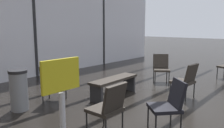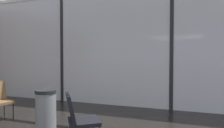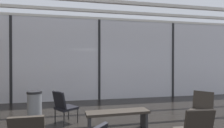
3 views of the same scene
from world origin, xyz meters
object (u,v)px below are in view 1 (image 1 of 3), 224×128
(lounge_chair_2, at_px, (186,79))
(waiting_bench, at_px, (114,82))
(lounge_chair_6, at_px, (161,66))
(lounge_chair_3, at_px, (109,105))
(lounge_chair_5, at_px, (169,102))
(trash_bin, at_px, (19,90))
(lounge_chair_1, at_px, (53,82))

(lounge_chair_2, distance_m, waiting_bench, 1.75)
(lounge_chair_2, bearing_deg, lounge_chair_6, -126.98)
(lounge_chair_3, bearing_deg, lounge_chair_5, 138.45)
(lounge_chair_2, relative_size, trash_bin, 1.01)
(lounge_chair_5, relative_size, trash_bin, 1.01)
(lounge_chair_2, bearing_deg, lounge_chair_1, -39.23)
(lounge_chair_5, distance_m, waiting_bench, 2.13)
(lounge_chair_5, height_order, waiting_bench, lounge_chair_5)
(lounge_chair_3, relative_size, trash_bin, 1.01)
(lounge_chair_5, distance_m, lounge_chair_6, 3.51)
(lounge_chair_2, distance_m, lounge_chair_6, 1.75)
(lounge_chair_6, bearing_deg, lounge_chair_5, -95.31)
(lounge_chair_1, distance_m, lounge_chair_5, 2.72)
(lounge_chair_3, xyz_separation_m, lounge_chair_6, (3.79, 1.11, 0.00))
(lounge_chair_5, height_order, trash_bin, lounge_chair_5)
(lounge_chair_6, xyz_separation_m, waiting_bench, (-2.15, 0.15, -0.13))
(waiting_bench, bearing_deg, trash_bin, 154.24)
(lounge_chair_3, height_order, trash_bin, lounge_chair_3)
(lounge_chair_2, relative_size, lounge_chair_6, 1.00)
(lounge_chair_3, height_order, lounge_chair_5, same)
(lounge_chair_1, bearing_deg, lounge_chair_3, 133.50)
(lounge_chair_2, height_order, waiting_bench, lounge_chair_2)
(lounge_chair_3, relative_size, waiting_bench, 0.58)
(lounge_chair_3, bearing_deg, lounge_chair_1, -100.53)
(lounge_chair_3, bearing_deg, waiting_bench, -143.01)
(lounge_chair_3, distance_m, waiting_bench, 2.08)
(lounge_chair_2, bearing_deg, lounge_chair_5, 19.56)
(lounge_chair_2, distance_m, lounge_chair_5, 1.92)
(lounge_chair_1, xyz_separation_m, lounge_chair_6, (3.43, -0.90, 0.00))
(lounge_chair_5, relative_size, waiting_bench, 0.58)
(lounge_chair_1, relative_size, waiting_bench, 0.58)
(lounge_chair_2, distance_m, lounge_chair_3, 2.64)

